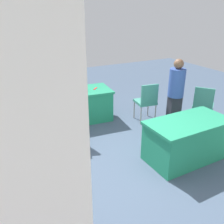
% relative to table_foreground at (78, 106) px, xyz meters
% --- Properties ---
extents(ground_plane, '(14.40, 14.40, 0.00)m').
position_rel_table_foreground_xyz_m(ground_plane, '(0.02, 2.02, -0.38)').
color(ground_plane, '#3D4C60').
extents(table_foreground, '(1.67, 0.98, 0.75)m').
position_rel_table_foreground_xyz_m(table_foreground, '(0.00, 0.00, 0.00)').
color(table_foreground, '#1E7A56').
rests_on(table_foreground, ground).
extents(table_mid_left, '(1.51, 0.81, 0.75)m').
position_rel_table_foreground_xyz_m(table_mid_left, '(-1.15, 2.46, -0.00)').
color(table_mid_left, '#1E7A56').
rests_on(table_mid_left, ground).
extents(chair_near_front, '(0.62, 0.62, 0.94)m').
position_rel_table_foreground_xyz_m(chair_near_front, '(-2.46, 1.58, 0.16)').
color(chair_near_front, '#9E9993').
rests_on(chair_near_front, ground).
extents(chair_tucked_left, '(0.50, 0.50, 0.95)m').
position_rel_table_foreground_xyz_m(chair_tucked_left, '(-1.42, 0.82, 0.17)').
color(chair_tucked_left, '#9E9993').
rests_on(chair_tucked_left, ground).
extents(chair_tucked_right, '(0.62, 0.62, 0.96)m').
position_rel_table_foreground_xyz_m(chair_tucked_right, '(1.24, -0.89, 0.17)').
color(chair_tucked_right, '#9E9993').
rests_on(chair_tucked_right, ground).
extents(chair_aisle, '(0.56, 0.56, 0.95)m').
position_rel_table_foreground_xyz_m(chair_aisle, '(0.58, 0.99, 0.17)').
color(chair_aisle, '#9E9993').
rests_on(chair_aisle, ground).
extents(chair_by_pillar, '(0.48, 0.48, 0.95)m').
position_rel_table_foreground_xyz_m(chair_by_pillar, '(0.39, -1.00, 0.16)').
color(chair_by_pillar, '#9E9993').
rests_on(chair_by_pillar, ground).
extents(person_presenter, '(0.36, 0.36, 1.58)m').
position_rel_table_foreground_xyz_m(person_presenter, '(-1.76, 1.39, 0.50)').
color(person_presenter, '#26262D').
rests_on(person_presenter, ground).
extents(laptop_silver, '(0.34, 0.31, 0.21)m').
position_rel_table_foreground_xyz_m(laptop_silver, '(-0.04, 0.06, 0.41)').
color(laptop_silver, silver).
rests_on(laptop_silver, table_foreground).
extents(yarn_ball, '(0.11, 0.11, 0.11)m').
position_rel_table_foreground_xyz_m(yarn_ball, '(0.51, -0.00, 0.43)').
color(yarn_ball, '#B2382D').
rests_on(yarn_ball, table_foreground).
extents(scissors_red, '(0.15, 0.15, 0.01)m').
position_rel_table_foreground_xyz_m(scissors_red, '(-0.45, 0.05, 0.38)').
color(scissors_red, red).
rests_on(scissors_red, table_foreground).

